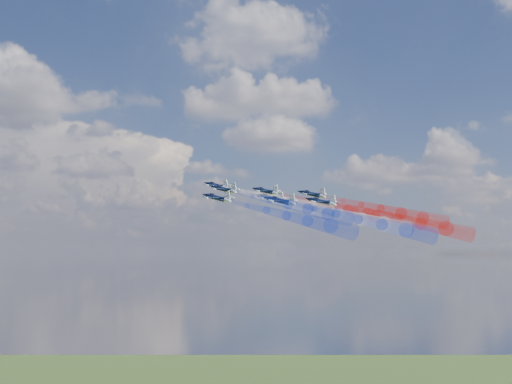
{
  "coord_description": "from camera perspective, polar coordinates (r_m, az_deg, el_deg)",
  "views": [
    {
      "loc": [
        -37.32,
        -150.05,
        156.21
      ],
      "look_at": [
        -12.64,
        19.9,
        172.83
      ],
      "focal_mm": 45.14,
      "sensor_mm": 36.0,
      "label": 1
    }
  ],
  "objects": [
    {
      "name": "trail_outer_left",
      "position": [
        140.58,
        2.7,
        -2.08
      ],
      "size": [
        24.91,
        31.95,
        12.15
      ],
      "primitive_type": null,
      "rotation": [
        0.23,
        -0.07,
        0.63
      ],
      "color": "#1731C4"
    },
    {
      "name": "jet_outer_right",
      "position": [
        181.55,
        5.0,
        -0.18
      ],
      "size": [
        13.77,
        14.4,
        5.92
      ],
      "primitive_type": null,
      "rotation": [
        0.23,
        -0.07,
        0.63
      ],
      "color": "black"
    },
    {
      "name": "jet_outer_left",
      "position": [
        157.2,
        -3.48,
        -0.52
      ],
      "size": [
        13.77,
        14.4,
        5.92
      ],
      "primitive_type": null,
      "rotation": [
        0.23,
        -0.07,
        0.63
      ],
      "color": "black"
    },
    {
      "name": "trail_center_third",
      "position": [
        152.44,
        7.48,
        -1.96
      ],
      "size": [
        24.91,
        31.95,
        12.15
      ],
      "primitive_type": null,
      "rotation": [
        0.23,
        -0.07,
        0.63
      ],
      "color": "white"
    },
    {
      "name": "jet_rear_right",
      "position": [
        166.91,
        5.81,
        -0.86
      ],
      "size": [
        13.77,
        14.4,
        5.92
      ],
      "primitive_type": null,
      "rotation": [
        0.23,
        -0.07,
        0.63
      ],
      "color": "black"
    },
    {
      "name": "jet_lead",
      "position": [
        183.22,
        -3.54,
        0.58
      ],
      "size": [
        13.77,
        14.4,
        5.92
      ],
      "primitive_type": null,
      "rotation": [
        0.23,
        -0.07,
        0.63
      ],
      "color": "black"
    },
    {
      "name": "trail_rear_left",
      "position": [
        140.76,
        9.03,
        -2.36
      ],
      "size": [
        24.91,
        31.95,
        12.15
      ],
      "primitive_type": null,
      "rotation": [
        0.23,
        -0.07,
        0.63
      ],
      "color": "#1731C4"
    },
    {
      "name": "trail_lead",
      "position": [
        166.37,
        1.67,
        -0.62
      ],
      "size": [
        24.91,
        31.95,
        12.15
      ],
      "primitive_type": null,
      "rotation": [
        0.23,
        -0.07,
        0.63
      ],
      "color": "white"
    },
    {
      "name": "jet_inner_right",
      "position": [
        182.56,
        0.88,
        0.09
      ],
      "size": [
        13.77,
        14.4,
        5.92
      ],
      "primitive_type": null,
      "rotation": [
        0.23,
        -0.07,
        0.63
      ],
      "color": "black"
    },
    {
      "name": "jet_rear_left",
      "position": [
        155.6,
        2.18,
        -0.78
      ],
      "size": [
        13.77,
        14.4,
        5.92
      ],
      "primitive_type": null,
      "rotation": [
        0.23,
        -0.07,
        0.63
      ],
      "color": "black"
    },
    {
      "name": "jet_inner_left",
      "position": [
        170.01,
        -2.87,
        0.25
      ],
      "size": [
        13.77,
        14.4,
        5.92
      ],
      "primitive_type": null,
      "rotation": [
        0.23,
        -0.07,
        0.63
      ],
      "color": "black"
    },
    {
      "name": "jet_center_third",
      "position": [
        167.67,
        1.26,
        -0.53
      ],
      "size": [
        13.77,
        14.4,
        5.92
      ],
      "primitive_type": null,
      "rotation": [
        0.23,
        -0.07,
        0.63
      ],
      "color": "black"
    },
    {
      "name": "trail_inner_left",
      "position": [
        153.44,
        2.86,
        -1.09
      ],
      "size": [
        24.91,
        31.95,
        12.15
      ],
      "primitive_type": null,
      "rotation": [
        0.23,
        -0.07,
        0.63
      ],
      "color": "#1731C4"
    },
    {
      "name": "trail_inner_right",
      "position": [
        167.08,
        6.51,
        -1.16
      ],
      "size": [
        24.91,
        31.95,
        12.15
      ],
      "primitive_type": null,
      "rotation": [
        0.23,
        -0.07,
        0.63
      ],
      "color": "red"
    },
    {
      "name": "trail_rear_right",
      "position": [
        153.19,
        12.46,
        -2.31
      ],
      "size": [
        24.91,
        31.95,
        12.15
      ],
      "primitive_type": null,
      "rotation": [
        0.23,
        -0.07,
        0.63
      ],
      "color": "red"
    },
    {
      "name": "trail_outer_right",
      "position": [
        167.41,
        11.01,
        -1.46
      ],
      "size": [
        24.91,
        31.95,
        12.15
      ],
      "primitive_type": null,
      "rotation": [
        0.23,
        -0.07,
        0.63
      ],
      "color": "red"
    }
  ]
}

